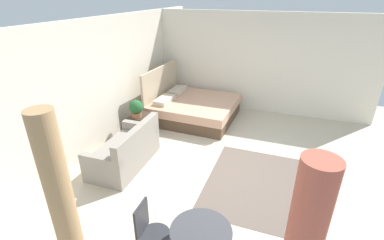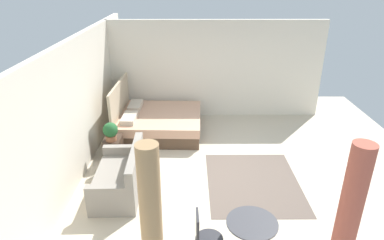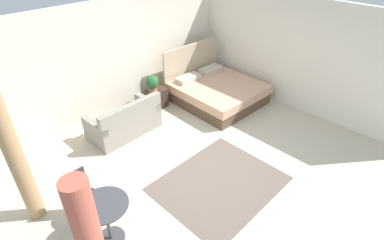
% 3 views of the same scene
% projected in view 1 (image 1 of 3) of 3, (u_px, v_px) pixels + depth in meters
% --- Properties ---
extents(ground_plane, '(9.37, 8.90, 0.02)m').
position_uv_depth(ground_plane, '(232.00, 169.00, 5.40)').
color(ground_plane, beige).
extents(wall_back, '(9.37, 0.12, 2.69)m').
position_uv_depth(wall_back, '(97.00, 86.00, 5.75)').
color(wall_back, silver).
rests_on(wall_back, ground).
extents(wall_right, '(0.12, 5.90, 2.69)m').
position_uv_depth(wall_right, '(261.00, 64.00, 7.54)').
color(wall_right, silver).
rests_on(wall_right, ground).
extents(area_rug, '(2.19, 1.79, 0.01)m').
position_uv_depth(area_rug, '(258.00, 184.00, 4.95)').
color(area_rug, '#66564C').
rests_on(area_rug, ground).
extents(bed, '(2.01, 2.12, 1.33)m').
position_uv_depth(bed, '(193.00, 108.00, 7.44)').
color(bed, brown).
rests_on(bed, ground).
extents(couch, '(1.56, 0.85, 0.86)m').
position_uv_depth(couch, '(126.00, 152.00, 5.41)').
color(couch, gray).
rests_on(couch, ground).
extents(nightstand, '(0.51, 0.36, 0.49)m').
position_uv_depth(nightstand, '(140.00, 125.00, 6.60)').
color(nightstand, '#38281E').
rests_on(nightstand, ground).
extents(potted_plant, '(0.32, 0.32, 0.41)m').
position_uv_depth(potted_plant, '(136.00, 108.00, 6.32)').
color(potted_plant, '#935B3D').
rests_on(potted_plant, nightstand).
extents(cafe_chair_near_window, '(0.39, 0.39, 0.91)m').
position_uv_depth(cafe_chair_near_window, '(149.00, 229.00, 3.30)').
color(cafe_chair_near_window, '#2D2D33').
rests_on(cafe_chair_near_window, ground).
extents(curtain_right, '(0.25, 0.25, 2.24)m').
position_uv_depth(curtain_right, '(64.00, 212.00, 2.78)').
color(curtain_right, tan).
rests_on(curtain_right, ground).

